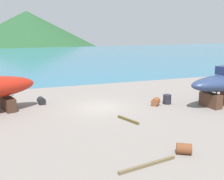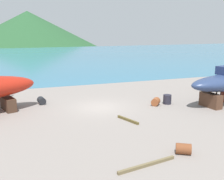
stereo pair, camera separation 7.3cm
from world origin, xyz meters
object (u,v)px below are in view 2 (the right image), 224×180
(barrel_tar_black, at_px, (183,149))
(barrel_tipped_right, at_px, (167,99))
(barrel_rust_far, at_px, (42,101))
(barrel_tipped_center, at_px, (156,102))
(barrel_tipped_left, at_px, (209,87))

(barrel_tar_black, bearing_deg, barrel_tipped_right, 64.32)
(barrel_rust_far, xyz_separation_m, barrel_tipped_right, (9.89, -3.44, 0.10))
(barrel_tar_black, height_order, barrel_tipped_right, barrel_tipped_right)
(barrel_tipped_center, bearing_deg, barrel_tar_black, -109.41)
(barrel_tar_black, distance_m, barrel_tipped_left, 15.26)
(barrel_tipped_right, bearing_deg, barrel_rust_far, 160.82)
(barrel_tipped_right, distance_m, barrel_tipped_left, 6.85)
(barrel_rust_far, distance_m, barrel_tipped_right, 10.47)
(barrel_tipped_right, bearing_deg, barrel_tipped_left, 22.52)
(barrel_rust_far, bearing_deg, barrel_tipped_right, -19.18)
(barrel_tipped_left, bearing_deg, barrel_rust_far, 177.11)
(barrel_rust_far, relative_size, barrel_tipped_right, 1.01)
(barrel_tar_black, distance_m, barrel_rust_far, 13.29)
(barrel_tipped_center, distance_m, barrel_tar_black, 8.95)
(barrel_tipped_right, height_order, barrel_tipped_left, barrel_tipped_left)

